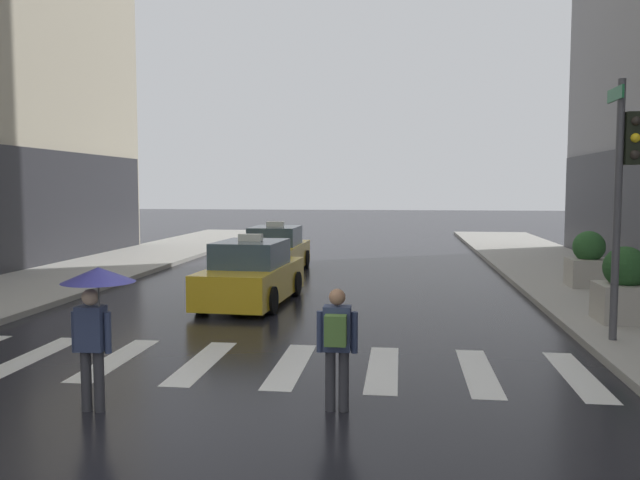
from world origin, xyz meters
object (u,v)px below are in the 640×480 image
Objects in this scene: taxi_second at (276,252)px; planter_mid_block at (588,261)px; traffic_light_pole at (625,173)px; taxi_lead at (252,275)px; planter_near_corner at (624,288)px; pedestrian_with_backpack at (337,340)px; pedestrian_with_umbrella at (96,299)px.

planter_mid_block is (9.74, -3.09, 0.15)m from taxi_second.
traffic_light_pole is 1.04× the size of taxi_lead.
traffic_light_pole is 3.04m from planter_near_corner.
pedestrian_with_backpack is 1.03× the size of planter_near_corner.
taxi_lead is at bearing 110.96° from pedestrian_with_backpack.
planter_near_corner is at bearing -12.94° from taxi_lead.
pedestrian_with_backpack is 8.06m from planter_near_corner.
pedestrian_with_umbrella is 14.61m from planter_mid_block.
taxi_lead is at bearing -84.69° from taxi_second.
planter_near_corner is (9.10, -8.08, 0.15)m from taxi_second.
pedestrian_with_backpack is (3.56, -13.94, 0.25)m from taxi_second.
planter_near_corner and planter_mid_block have the same top height.
pedestrian_with_backpack is at bearing -75.66° from taxi_second.
taxi_second is (-8.44, 9.85, -2.53)m from traffic_light_pole.
pedestrian_with_umbrella reaches higher than taxi_lead.
planter_mid_block reaches higher than pedestrian_with_backpack.
traffic_light_pole is at bearing 40.01° from pedestrian_with_backpack.
traffic_light_pole is 9.36m from pedestrian_with_umbrella.
planter_near_corner is (8.53, -1.96, 0.15)m from taxi_lead.
traffic_light_pole is 2.47× the size of pedestrian_with_umbrella.
planter_near_corner is (5.53, 5.86, -0.10)m from pedestrian_with_backpack.
pedestrian_with_umbrella is (-0.16, -8.20, 0.79)m from taxi_lead.
pedestrian_with_backpack is (3.16, 0.38, -0.54)m from pedestrian_with_umbrella.
taxi_second is 14.34m from pedestrian_with_umbrella.
taxi_lead is at bearing 88.85° from pedestrian_with_umbrella.
pedestrian_with_umbrella is at bearing -173.12° from pedestrian_with_backpack.
taxi_second is at bearing 162.40° from planter_mid_block.
taxi_second reaches higher than pedestrian_with_backpack.
pedestrian_with_backpack is 12.48m from planter_mid_block.
pedestrian_with_umbrella is 3.23m from pedestrian_with_backpack.
taxi_lead reaches higher than planter_near_corner.
taxi_second is at bearing 91.62° from pedestrian_with_umbrella.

